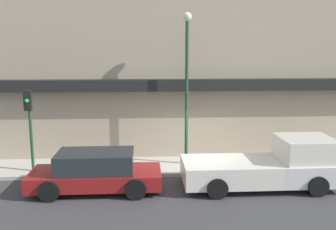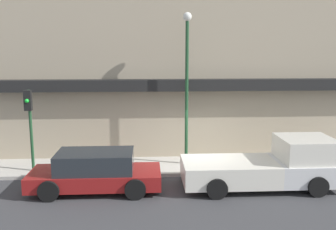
% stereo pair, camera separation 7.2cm
% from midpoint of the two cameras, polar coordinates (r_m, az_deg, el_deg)
% --- Properties ---
extents(ground_plane, '(80.00, 80.00, 0.00)m').
position_cam_midpoint_polar(ground_plane, '(15.19, 4.35, -9.33)').
color(ground_plane, '#38383A').
extents(sidewalk, '(36.00, 2.40, 0.14)m').
position_cam_midpoint_polar(sidewalk, '(16.29, 3.77, -7.70)').
color(sidewalk, '#B7B2A8').
rests_on(sidewalk, ground).
extents(building, '(19.80, 3.80, 10.77)m').
position_cam_midpoint_polar(building, '(18.19, 2.92, 9.27)').
color(building, tan).
rests_on(building, ground).
extents(pickup_truck, '(5.65, 2.27, 1.84)m').
position_cam_midpoint_polar(pickup_truck, '(14.34, 15.21, -7.45)').
color(pickup_truck, silver).
rests_on(pickup_truck, ground).
extents(parked_car, '(4.64, 2.05, 1.43)m').
position_cam_midpoint_polar(parked_car, '(13.76, -11.09, -8.47)').
color(parked_car, maroon).
rests_on(parked_car, ground).
extents(fire_hydrant, '(0.19, 0.19, 0.58)m').
position_cam_midpoint_polar(fire_hydrant, '(15.69, -11.03, -7.19)').
color(fire_hydrant, red).
rests_on(fire_hydrant, sidewalk).
extents(street_lamp, '(0.36, 0.36, 6.35)m').
position_cam_midpoint_polar(street_lamp, '(15.62, 2.75, 6.40)').
color(street_lamp, '#1E4728').
rests_on(street_lamp, sidewalk).
extents(traffic_light, '(0.28, 0.42, 3.30)m').
position_cam_midpoint_polar(traffic_light, '(15.74, -20.51, -0.11)').
color(traffic_light, '#1E4728').
rests_on(traffic_light, sidewalk).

